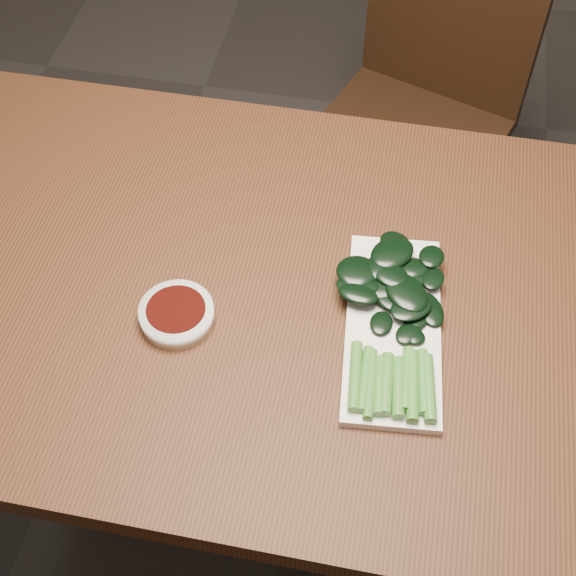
{
  "coord_description": "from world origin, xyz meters",
  "views": [
    {
      "loc": [
        0.12,
        -0.72,
        1.71
      ],
      "look_at": [
        -0.01,
        -0.01,
        0.76
      ],
      "focal_mm": 50.0,
      "sensor_mm": 36.0,
      "label": 1
    }
  ],
  "objects": [
    {
      "name": "gai_lan",
      "position": [
        0.14,
        -0.03,
        0.78
      ],
      "size": [
        0.18,
        0.33,
        0.03
      ],
      "color": "#42862E",
      "rests_on": "serving_plate"
    },
    {
      "name": "ground",
      "position": [
        0.0,
        0.0,
        0.0
      ],
      "size": [
        6.0,
        6.0,
        0.0
      ],
      "primitive_type": "plane",
      "color": "#2C2929",
      "rests_on": "ground"
    },
    {
      "name": "chair_far",
      "position": [
        0.15,
        0.78,
        0.49
      ],
      "size": [
        0.52,
        0.52,
        0.89
      ],
      "rotation": [
        0.0,
        0.0,
        -0.34
      ],
      "color": "black",
      "rests_on": "ground"
    },
    {
      "name": "table",
      "position": [
        0.0,
        0.0,
        0.68
      ],
      "size": [
        1.4,
        0.8,
        0.75
      ],
      "color": "#402212",
      "rests_on": "ground"
    },
    {
      "name": "serving_plate",
      "position": [
        0.15,
        -0.05,
        0.76
      ],
      "size": [
        0.16,
        0.34,
        0.01
      ],
      "rotation": [
        0.0,
        0.0,
        0.09
      ],
      "color": "white",
      "rests_on": "table"
    },
    {
      "name": "sauce_bowl",
      "position": [
        -0.16,
        -0.09,
        0.76
      ],
      "size": [
        0.11,
        0.11,
        0.03
      ],
      "color": "white",
      "rests_on": "table"
    }
  ]
}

